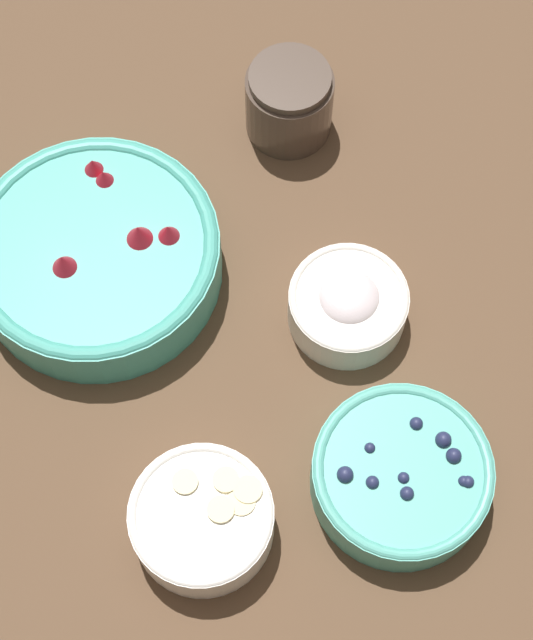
{
  "coord_description": "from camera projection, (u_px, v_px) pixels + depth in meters",
  "views": [
    {
      "loc": [
        -0.23,
        -0.34,
        1.02
      ],
      "look_at": [
        0.05,
        -0.0,
        0.04
      ],
      "focal_mm": 60.0,
      "sensor_mm": 36.0,
      "label": 1
    }
  ],
  "objects": [
    {
      "name": "bowl_cream",
      "position": [
        348.0,
        304.0,
        1.09
      ],
      "size": [
        0.12,
        0.12,
        0.06
      ],
      "color": "white",
      "rests_on": "ground_plane"
    },
    {
      "name": "bowl_blueberries",
      "position": [
        401.0,
        475.0,
        1.02
      ],
      "size": [
        0.17,
        0.17,
        0.06
      ],
      "color": "#56B7A8",
      "rests_on": "ground_plane"
    },
    {
      "name": "ground_plane",
      "position": [
        229.0,
        361.0,
        1.1
      ],
      "size": [
        4.0,
        4.0,
        0.0
      ],
      "primitive_type": "plane",
      "color": "brown"
    },
    {
      "name": "bowl_strawberries",
      "position": [
        97.0,
        254.0,
        1.11
      ],
      "size": [
        0.26,
        0.26,
        0.08
      ],
      "color": "#47AD9E",
      "rests_on": "ground_plane"
    },
    {
      "name": "jar_chocolate",
      "position": [
        289.0,
        103.0,
        1.18
      ],
      "size": [
        0.1,
        0.1,
        0.09
      ],
      "color": "#4C3D33",
      "rests_on": "ground_plane"
    },
    {
      "name": "bowl_bananas",
      "position": [
        202.0,
        519.0,
        1.0
      ],
      "size": [
        0.14,
        0.14,
        0.06
      ],
      "color": "white",
      "rests_on": "ground_plane"
    }
  ]
}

